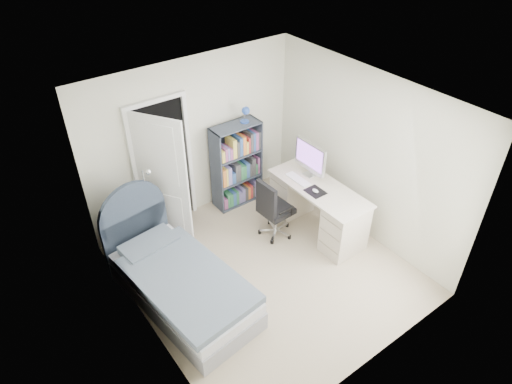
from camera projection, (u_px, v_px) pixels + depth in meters
room_shell at (268, 198)px, 5.57m from camera, size 3.50×3.70×2.60m
door at (162, 174)px, 6.38m from camera, size 0.92×0.72×2.06m
bed at (179, 281)px, 5.75m from camera, size 1.22×2.20×1.30m
nightstand at (122, 226)px, 6.44m from camera, size 0.42×0.42×0.61m
floor_lamp at (153, 220)px, 6.29m from camera, size 0.20×0.20×1.41m
bookcase at (238, 167)px, 7.23m from camera, size 0.78×0.34×1.66m
desk at (317, 206)px, 6.78m from camera, size 0.64×1.61×1.32m
office_chair at (272, 207)px, 6.58m from camera, size 0.50×0.52×0.98m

